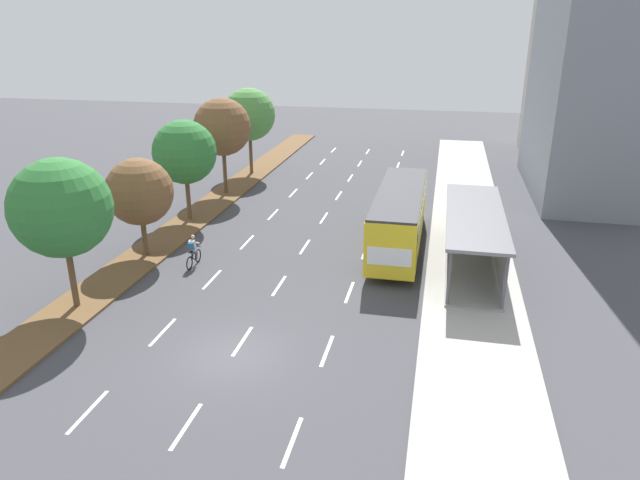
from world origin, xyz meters
TOP-DOWN VIEW (x-y plane):
  - ground_plane at (0.00, 0.00)m, footprint 140.00×140.00m
  - median_strip at (-8.30, 20.00)m, footprint 2.60×52.00m
  - sidewalk_right at (9.25, 20.00)m, footprint 4.50×52.00m
  - lane_divider_left at (-3.50, 17.26)m, footprint 0.14×45.52m
  - lane_divider_center at (0.00, 17.26)m, footprint 0.14×45.52m
  - lane_divider_right at (3.50, 17.26)m, footprint 0.14×45.52m
  - bus_shelter at (9.53, 10.82)m, footprint 2.90×11.00m
  - bus at (5.25, 12.92)m, footprint 2.54×11.29m
  - cyclist at (-5.09, 7.93)m, footprint 0.46×1.82m
  - median_tree_nearest at (-8.30, 2.31)m, footprint 4.29×4.29m
  - median_tree_second at (-8.21, 8.61)m, footprint 3.59×3.59m
  - median_tree_third at (-8.44, 14.92)m, footprint 4.01×4.01m
  - median_tree_fourth at (-8.34, 21.22)m, footprint 4.16×4.16m
  - median_tree_fifth at (-8.43, 27.53)m, footprint 4.29×4.29m
  - building_near_right at (17.15, 27.64)m, footprint 6.28×15.35m
  - building_mid_right at (20.91, 40.71)m, footprint 11.93×9.12m

SIDE VIEW (x-z plane):
  - ground_plane at x=0.00m, z-range 0.00..0.00m
  - lane_divider_left at x=-3.50m, z-range 0.00..0.01m
  - lane_divider_center at x=0.00m, z-range 0.00..0.01m
  - lane_divider_right at x=3.50m, z-range 0.00..0.01m
  - median_strip at x=-8.30m, z-range 0.00..0.12m
  - sidewalk_right at x=9.25m, z-range 0.00..0.15m
  - cyclist at x=-5.09m, z-range -0.06..1.65m
  - bus_shelter at x=9.53m, z-range 0.44..3.30m
  - bus at x=5.25m, z-range 0.38..3.75m
  - median_tree_second at x=-8.21m, z-range 1.00..6.37m
  - median_tree_third at x=-8.44m, z-range 1.31..7.70m
  - median_tree_nearest at x=-8.30m, z-range 1.34..8.09m
  - median_tree_fifth at x=-8.43m, z-range 1.50..8.57m
  - median_tree_fourth at x=-8.34m, z-range 1.54..8.55m
  - building_near_right at x=17.15m, z-range 0.00..21.72m
  - building_mid_right at x=20.91m, z-range 0.00..23.95m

